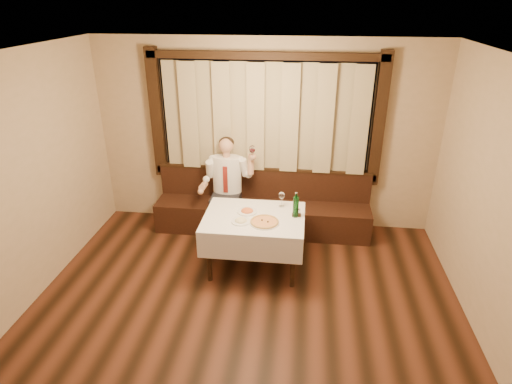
# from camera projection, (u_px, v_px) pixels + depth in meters

# --- Properties ---
(room) EXTENTS (5.01, 6.01, 2.81)m
(room) POSITION_uv_depth(u_px,v_px,m) (245.00, 186.00, 4.43)
(room) COLOR black
(room) RESTS_ON ground
(banquette) EXTENTS (3.20, 0.61, 0.94)m
(banquette) POSITION_uv_depth(u_px,v_px,m) (262.00, 210.00, 6.51)
(banquette) COLOR black
(banquette) RESTS_ON ground
(dining_table) EXTENTS (1.27, 0.97, 0.76)m
(dining_table) POSITION_uv_depth(u_px,v_px,m) (254.00, 223.00, 5.44)
(dining_table) COLOR black
(dining_table) RESTS_ON ground
(pizza) EXTENTS (0.37, 0.37, 0.04)m
(pizza) POSITION_uv_depth(u_px,v_px,m) (264.00, 222.00, 5.23)
(pizza) COLOR white
(pizza) RESTS_ON dining_table
(pasta_red) EXTENTS (0.25, 0.25, 0.09)m
(pasta_red) POSITION_uv_depth(u_px,v_px,m) (247.00, 210.00, 5.48)
(pasta_red) COLOR white
(pasta_red) RESTS_ON dining_table
(pasta_cream) EXTENTS (0.24, 0.24, 0.08)m
(pasta_cream) POSITION_uv_depth(u_px,v_px,m) (241.00, 219.00, 5.25)
(pasta_cream) COLOR white
(pasta_cream) RESTS_ON dining_table
(green_bottle) EXTENTS (0.07, 0.07, 0.33)m
(green_bottle) POSITION_uv_depth(u_px,v_px,m) (296.00, 206.00, 5.33)
(green_bottle) COLOR #11531B
(green_bottle) RESTS_ON dining_table
(table_wine_glass) EXTENTS (0.08, 0.08, 0.21)m
(table_wine_glass) POSITION_uv_depth(u_px,v_px,m) (282.00, 196.00, 5.57)
(table_wine_glass) COLOR white
(table_wine_glass) RESTS_ON dining_table
(cruet_caddy) EXTENTS (0.11, 0.07, 0.12)m
(cruet_caddy) POSITION_uv_depth(u_px,v_px,m) (296.00, 213.00, 5.38)
(cruet_caddy) COLOR black
(cruet_caddy) RESTS_ON dining_table
(seated_man) EXTENTS (0.80, 0.60, 1.45)m
(seated_man) POSITION_uv_depth(u_px,v_px,m) (227.00, 179.00, 6.26)
(seated_man) COLOR black
(seated_man) RESTS_ON ground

